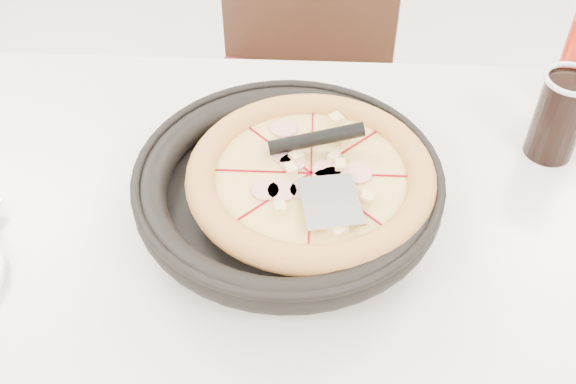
{
  "coord_description": "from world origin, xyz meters",
  "views": [
    {
      "loc": [
        0.09,
        -0.64,
        1.44
      ],
      "look_at": [
        0.06,
        -0.0,
        0.8
      ],
      "focal_mm": 42.0,
      "sensor_mm": 36.0,
      "label": 1
    }
  ],
  "objects_px": {
    "chair_far": "(289,108)",
    "pizza": "(311,185)",
    "pizza_pan": "(288,196)",
    "cola_glass": "(559,118)",
    "main_table": "(255,367)"
  },
  "relations": [
    {
      "from": "main_table",
      "to": "chair_far",
      "type": "height_order",
      "value": "chair_far"
    },
    {
      "from": "chair_far",
      "to": "pizza_pan",
      "type": "height_order",
      "value": "chair_far"
    },
    {
      "from": "main_table",
      "to": "pizza",
      "type": "height_order",
      "value": "pizza"
    },
    {
      "from": "chair_far",
      "to": "pizza",
      "type": "distance_m",
      "value": 0.69
    },
    {
      "from": "cola_glass",
      "to": "main_table",
      "type": "bearing_deg",
      "value": -159.03
    },
    {
      "from": "chair_far",
      "to": "pizza",
      "type": "bearing_deg",
      "value": 106.53
    },
    {
      "from": "pizza_pan",
      "to": "cola_glass",
      "type": "distance_m",
      "value": 0.42
    },
    {
      "from": "chair_far",
      "to": "cola_glass",
      "type": "distance_m",
      "value": 0.7
    },
    {
      "from": "pizza_pan",
      "to": "pizza",
      "type": "bearing_deg",
      "value": 8.91
    },
    {
      "from": "main_table",
      "to": "pizza",
      "type": "distance_m",
      "value": 0.44
    },
    {
      "from": "main_table",
      "to": "pizza",
      "type": "xyz_separation_m",
      "value": [
        0.09,
        0.02,
        0.44
      ]
    },
    {
      "from": "pizza_pan",
      "to": "cola_glass",
      "type": "bearing_deg",
      "value": 21.88
    },
    {
      "from": "main_table",
      "to": "chair_far",
      "type": "bearing_deg",
      "value": 86.97
    },
    {
      "from": "chair_far",
      "to": "pizza_pan",
      "type": "xyz_separation_m",
      "value": [
        0.03,
        -0.6,
        0.32
      ]
    },
    {
      "from": "pizza_pan",
      "to": "cola_glass",
      "type": "height_order",
      "value": "cola_glass"
    }
  ]
}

